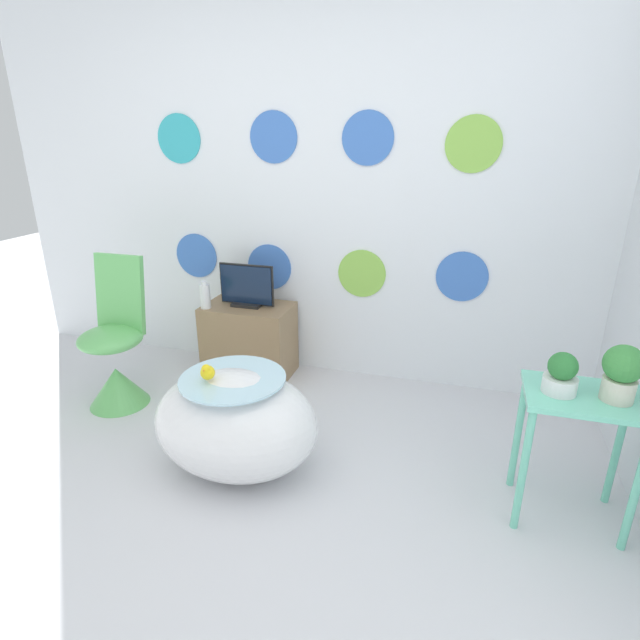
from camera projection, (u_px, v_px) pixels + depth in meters
name	position (u px, v px, depth m)	size (l,w,h in m)	color
ground_plane	(155.00, 605.00, 1.77)	(12.00, 12.00, 0.00)	silver
wall_back_dotted	(318.00, 180.00, 3.13)	(4.53, 0.05, 2.60)	white
bathtub	(236.00, 423.00, 2.40)	(0.81, 0.61, 0.52)	white
rubber_duck	(207.00, 372.00, 2.25)	(0.07, 0.07, 0.08)	yellow
chair	(116.00, 361.00, 3.01)	(0.37, 0.38, 0.91)	#66C166
tv_cabinet	(249.00, 340.00, 3.40)	(0.58, 0.36, 0.50)	#8E704C
tv	(247.00, 288.00, 3.28)	(0.37, 0.12, 0.28)	black
vase	(205.00, 296.00, 3.25)	(0.07, 0.07, 0.18)	white
side_table	(580.00, 422.00, 2.04)	(0.46, 0.34, 0.59)	#72D8B7
potted_plant_left	(561.00, 375.00, 1.98)	(0.13, 0.13, 0.17)	white
potted_plant_right	(622.00, 371.00, 1.91)	(0.15, 0.15, 0.23)	beige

